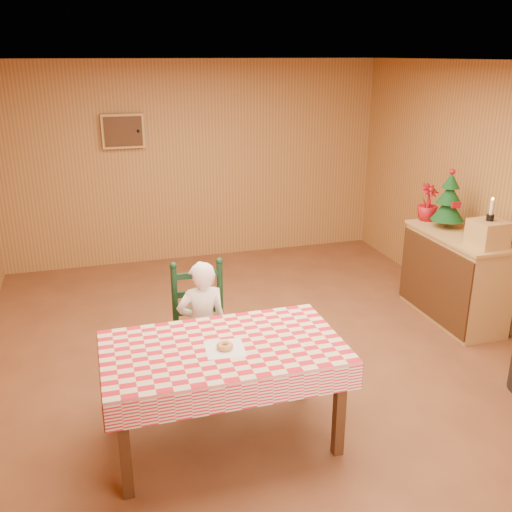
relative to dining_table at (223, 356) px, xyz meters
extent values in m
plane|color=brown|center=(0.59, 1.00, -0.69)|extent=(6.00, 6.00, 0.00)
cube|color=#AC783E|center=(0.59, 4.00, 0.61)|extent=(5.00, 0.10, 2.60)
cube|color=#AC783E|center=(3.09, 1.00, 0.61)|extent=(0.10, 6.00, 2.60)
cube|color=#B17041|center=(0.59, 1.00, 1.91)|extent=(5.00, 6.00, 0.10)
cube|color=tan|center=(-0.31, 3.94, 1.06)|extent=(0.52, 0.08, 0.42)
cube|color=#472713|center=(-0.31, 3.90, 1.06)|extent=(0.46, 0.02, 0.36)
sphere|color=black|center=(-0.13, 3.88, 1.06)|extent=(0.04, 0.04, 0.04)
cube|color=#472713|center=(0.00, 0.00, 0.03)|extent=(1.60, 0.90, 0.06)
cube|color=#472713|center=(-0.72, -0.37, -0.34)|extent=(0.07, 0.07, 0.69)
cube|color=#472713|center=(0.72, -0.37, -0.34)|extent=(0.07, 0.07, 0.69)
cube|color=#472713|center=(-0.72, 0.37, -0.34)|extent=(0.07, 0.07, 0.69)
cube|color=#472713|center=(0.72, 0.37, -0.34)|extent=(0.07, 0.07, 0.69)
cube|color=red|center=(0.00, 0.00, 0.07)|extent=(1.64, 0.94, 0.02)
cube|color=red|center=(0.00, -0.47, -0.03)|extent=(1.64, 0.02, 0.18)
cube|color=red|center=(0.00, 0.47, -0.03)|extent=(1.64, 0.02, 0.18)
cube|color=#2F5828|center=(-0.82, 0.00, -0.03)|extent=(0.02, 0.94, 0.18)
cube|color=#2F5828|center=(0.82, 0.00, -0.03)|extent=(0.02, 0.94, 0.18)
cube|color=black|center=(0.00, 0.73, -0.26)|extent=(0.44, 0.40, 0.04)
cylinder|color=black|center=(-0.19, 0.56, -0.48)|extent=(0.04, 0.04, 0.41)
cylinder|color=black|center=(0.19, 0.56, -0.48)|extent=(0.04, 0.04, 0.41)
cylinder|color=black|center=(-0.19, 0.90, -0.48)|extent=(0.04, 0.04, 0.41)
cylinder|color=black|center=(0.19, 0.90, -0.48)|extent=(0.04, 0.04, 0.41)
cylinder|color=black|center=(-0.19, 0.90, 0.06)|extent=(0.05, 0.05, 0.60)
sphere|color=black|center=(-0.19, 0.90, 0.36)|extent=(0.06, 0.06, 0.06)
cylinder|color=black|center=(0.19, 0.90, 0.06)|extent=(0.05, 0.05, 0.60)
sphere|color=black|center=(0.19, 0.90, 0.36)|extent=(0.06, 0.06, 0.06)
cube|color=black|center=(0.00, 0.90, -0.06)|extent=(0.38, 0.03, 0.05)
cube|color=black|center=(0.00, 0.90, 0.10)|extent=(0.38, 0.03, 0.05)
cube|color=black|center=(0.00, 0.90, 0.26)|extent=(0.38, 0.03, 0.05)
imported|color=white|center=(0.00, 0.73, -0.13)|extent=(0.41, 0.27, 1.12)
cube|color=white|center=(0.00, -0.05, 0.08)|extent=(0.28, 0.28, 0.00)
torus|color=#CD8949|center=(0.00, -0.05, 0.11)|extent=(0.13, 0.13, 0.04)
cube|color=tan|center=(2.79, 1.30, -0.24)|extent=(0.50, 1.20, 0.90)
cube|color=tan|center=(2.79, 1.30, 0.23)|extent=(0.54, 1.24, 0.03)
cube|color=#472713|center=(2.53, 1.30, -0.24)|extent=(0.02, 1.20, 0.80)
cube|color=tan|center=(2.79, 0.90, 0.37)|extent=(0.32, 0.32, 0.25)
cylinder|color=#472713|center=(2.79, 1.55, 0.28)|extent=(0.04, 0.04, 0.08)
cone|color=#0C3815|center=(2.79, 1.55, 0.44)|extent=(0.34, 0.34, 0.24)
cone|color=#0C3815|center=(2.79, 1.55, 0.60)|extent=(0.26, 0.26, 0.20)
cone|color=#0C3815|center=(2.79, 1.55, 0.74)|extent=(0.18, 0.18, 0.16)
sphere|color=#A20F17|center=(2.79, 1.55, 0.83)|extent=(0.06, 0.06, 0.06)
cube|color=#A20F17|center=(2.77, 1.40, 0.52)|extent=(0.10, 0.02, 0.06)
sphere|color=#A20F17|center=(2.87, 1.49, 0.47)|extent=(0.04, 0.04, 0.04)
sphere|color=#A20F17|center=(2.72, 1.60, 0.54)|extent=(0.04, 0.04, 0.04)
sphere|color=#A20F17|center=(2.83, 1.64, 0.64)|extent=(0.04, 0.04, 0.04)
imported|color=#A20F17|center=(2.74, 1.85, 0.44)|extent=(0.27, 0.27, 0.40)
cylinder|color=black|center=(2.79, 0.90, 0.52)|extent=(0.07, 0.07, 0.06)
cylinder|color=white|center=(2.79, 0.90, 0.62)|extent=(0.03, 0.03, 0.14)
sphere|color=orange|center=(2.79, 0.90, 0.70)|extent=(0.02, 0.02, 0.02)
camera|label=1|loc=(-0.78, -3.39, 1.97)|focal=40.00mm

